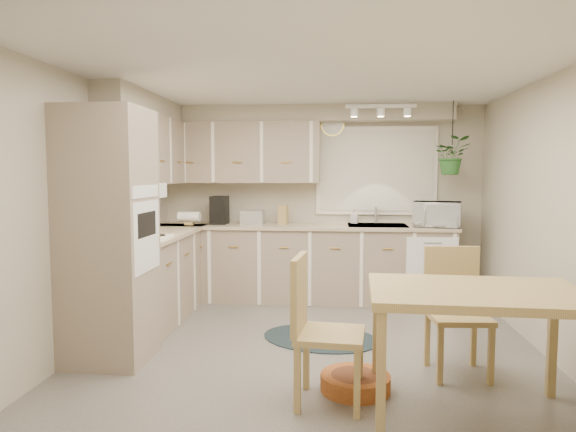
% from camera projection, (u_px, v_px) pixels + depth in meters
% --- Properties ---
extents(floor, '(4.20, 4.20, 0.00)m').
position_uv_depth(floor, '(312.00, 350.00, 4.55)').
color(floor, slate).
rests_on(floor, ground).
extents(ceiling, '(4.20, 4.20, 0.00)m').
position_uv_depth(ceiling, '(314.00, 75.00, 4.35)').
color(ceiling, silver).
rests_on(ceiling, wall_back).
extents(wall_back, '(4.00, 0.04, 2.40)m').
position_uv_depth(wall_back, '(320.00, 202.00, 6.53)').
color(wall_back, '#B3AB94').
rests_on(wall_back, floor).
extents(wall_front, '(4.00, 0.04, 2.40)m').
position_uv_depth(wall_front, '(293.00, 253.00, 2.36)').
color(wall_front, '#B3AB94').
rests_on(wall_front, floor).
extents(wall_left, '(0.04, 4.20, 2.40)m').
position_uv_depth(wall_left, '(92.00, 214.00, 4.63)').
color(wall_left, '#B3AB94').
rests_on(wall_left, floor).
extents(wall_right, '(0.04, 4.20, 2.40)m').
position_uv_depth(wall_right, '(553.00, 218.00, 4.26)').
color(wall_right, '#B3AB94').
rests_on(wall_right, floor).
extents(base_cab_left, '(0.60, 1.85, 0.90)m').
position_uv_depth(base_cab_left, '(159.00, 277.00, 5.53)').
color(base_cab_left, gray).
rests_on(base_cab_left, floor).
extents(base_cab_back, '(3.60, 0.60, 0.90)m').
position_uv_depth(base_cab_back, '(303.00, 264.00, 6.31)').
color(base_cab_back, gray).
rests_on(base_cab_back, floor).
extents(counter_left, '(0.64, 1.89, 0.04)m').
position_uv_depth(counter_left, '(159.00, 234.00, 5.49)').
color(counter_left, tan).
rests_on(counter_left, base_cab_left).
extents(counter_back, '(3.64, 0.64, 0.04)m').
position_uv_depth(counter_back, '(303.00, 226.00, 6.26)').
color(counter_back, tan).
rests_on(counter_back, base_cab_back).
extents(oven_stack, '(0.65, 0.65, 2.10)m').
position_uv_depth(oven_stack, '(109.00, 236.00, 4.24)').
color(oven_stack, gray).
rests_on(oven_stack, floor).
extents(wall_oven_face, '(0.02, 0.56, 0.58)m').
position_uv_depth(wall_oven_face, '(146.00, 236.00, 4.21)').
color(wall_oven_face, white).
rests_on(wall_oven_face, oven_stack).
extents(upper_cab_left, '(0.35, 2.00, 0.75)m').
position_uv_depth(upper_cab_left, '(149.00, 150.00, 5.55)').
color(upper_cab_left, gray).
rests_on(upper_cab_left, wall_left).
extents(upper_cab_back, '(2.00, 0.35, 0.75)m').
position_uv_depth(upper_cab_back, '(240.00, 153.00, 6.40)').
color(upper_cab_back, gray).
rests_on(upper_cab_back, wall_back).
extents(soffit_left, '(0.30, 2.00, 0.20)m').
position_uv_depth(soffit_left, '(146.00, 105.00, 5.52)').
color(soffit_left, '#B3AB94').
rests_on(soffit_left, wall_left).
extents(soffit_back, '(3.60, 0.30, 0.20)m').
position_uv_depth(soffit_back, '(304.00, 114.00, 6.31)').
color(soffit_back, '#B3AB94').
rests_on(soffit_back, wall_back).
extents(cooktop, '(0.52, 0.58, 0.02)m').
position_uv_depth(cooktop, '(139.00, 238.00, 4.92)').
color(cooktop, white).
rests_on(cooktop, counter_left).
extents(range_hood, '(0.40, 0.60, 0.14)m').
position_uv_depth(range_hood, '(136.00, 191.00, 4.88)').
color(range_hood, white).
rests_on(range_hood, upper_cab_left).
extents(window_blinds, '(1.40, 0.02, 1.00)m').
position_uv_depth(window_blinds, '(376.00, 171.00, 6.40)').
color(window_blinds, white).
rests_on(window_blinds, wall_back).
extents(window_frame, '(1.50, 0.02, 1.10)m').
position_uv_depth(window_frame, '(376.00, 171.00, 6.41)').
color(window_frame, white).
rests_on(window_frame, wall_back).
extents(sink, '(0.70, 0.48, 0.10)m').
position_uv_depth(sink, '(377.00, 229.00, 6.19)').
color(sink, '#A9ABB1').
rests_on(sink, counter_back).
extents(dishwasher_front, '(0.58, 0.02, 0.83)m').
position_uv_depth(dishwasher_front, '(432.00, 273.00, 5.87)').
color(dishwasher_front, white).
rests_on(dishwasher_front, base_cab_back).
extents(track_light_bar, '(0.80, 0.04, 0.04)m').
position_uv_depth(track_light_bar, '(381.00, 106.00, 5.83)').
color(track_light_bar, white).
rests_on(track_light_bar, ceiling).
extents(wall_clock, '(0.30, 0.03, 0.30)m').
position_uv_depth(wall_clock, '(332.00, 124.00, 6.41)').
color(wall_clock, '#E2CA4F').
rests_on(wall_clock, wall_back).
extents(dining_table, '(1.37, 0.95, 0.84)m').
position_uv_depth(dining_table, '(474.00, 353.00, 3.27)').
color(dining_table, tan).
rests_on(dining_table, floor).
extents(chair_left, '(0.52, 0.52, 1.01)m').
position_uv_depth(chair_left, '(330.00, 330.00, 3.47)').
color(chair_left, tan).
rests_on(chair_left, floor).
extents(chair_back, '(0.49, 0.49, 0.98)m').
position_uv_depth(chair_back, '(459.00, 313.00, 3.96)').
color(chair_back, tan).
rests_on(chair_back, floor).
extents(braided_rug, '(1.32, 1.14, 0.01)m').
position_uv_depth(braided_rug, '(320.00, 338.00, 4.88)').
color(braided_rug, black).
rests_on(braided_rug, floor).
extents(pet_bed, '(0.65, 0.65, 0.12)m').
position_uv_depth(pet_bed, '(355.00, 383.00, 3.70)').
color(pet_bed, '#AB5E22').
rests_on(pet_bed, floor).
extents(microwave, '(0.59, 0.42, 0.36)m').
position_uv_depth(microwave, '(437.00, 211.00, 6.01)').
color(microwave, white).
rests_on(microwave, counter_back).
extents(soap_bottle, '(0.12, 0.19, 0.08)m').
position_uv_depth(soap_bottle, '(354.00, 221.00, 6.36)').
color(soap_bottle, white).
rests_on(soap_bottle, counter_back).
extents(hanging_plant, '(0.43, 0.47, 0.35)m').
position_uv_depth(hanging_plant, '(452.00, 160.00, 5.95)').
color(hanging_plant, '#2A6428').
rests_on(hanging_plant, ceiling).
extents(coffee_maker, '(0.20, 0.24, 0.35)m').
position_uv_depth(coffee_maker, '(220.00, 210.00, 6.35)').
color(coffee_maker, black).
rests_on(coffee_maker, counter_back).
extents(toaster, '(0.29, 0.18, 0.17)m').
position_uv_depth(toaster, '(252.00, 217.00, 6.34)').
color(toaster, '#A9ABB1').
rests_on(toaster, counter_back).
extents(knife_block, '(0.13, 0.13, 0.24)m').
position_uv_depth(knife_block, '(283.00, 215.00, 6.34)').
color(knife_block, tan).
rests_on(knife_block, counter_back).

